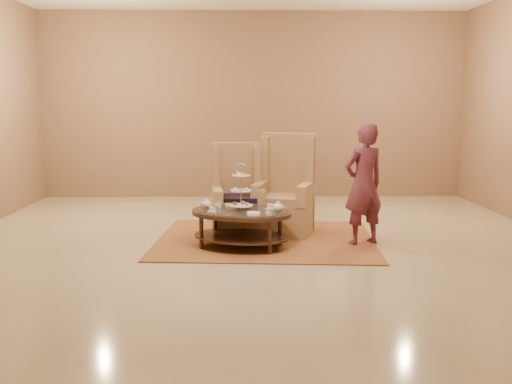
{
  "coord_description": "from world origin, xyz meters",
  "views": [
    {
      "loc": [
        -0.17,
        -6.93,
        1.79
      ],
      "look_at": [
        -0.03,
        0.2,
        0.68
      ],
      "focal_mm": 40.0,
      "sensor_mm": 36.0,
      "label": 1
    }
  ],
  "objects_px": {
    "armchair_right": "(285,200)",
    "person": "(364,184)",
    "armchair_left": "(237,203)",
    "tea_table": "(241,217)"
  },
  "relations": [
    {
      "from": "armchair_right",
      "to": "person",
      "type": "bearing_deg",
      "value": -20.82
    },
    {
      "from": "tea_table",
      "to": "person",
      "type": "distance_m",
      "value": 1.61
    },
    {
      "from": "armchair_left",
      "to": "person",
      "type": "bearing_deg",
      "value": -29.04
    },
    {
      "from": "armchair_right",
      "to": "person",
      "type": "relative_size",
      "value": 0.89
    },
    {
      "from": "armchair_left",
      "to": "person",
      "type": "distance_m",
      "value": 1.78
    },
    {
      "from": "armchair_left",
      "to": "armchair_right",
      "type": "distance_m",
      "value": 0.67
    },
    {
      "from": "armchair_right",
      "to": "tea_table",
      "type": "bearing_deg",
      "value": -109.84
    },
    {
      "from": "tea_table",
      "to": "armchair_left",
      "type": "relative_size",
      "value": 1.19
    },
    {
      "from": "tea_table",
      "to": "person",
      "type": "height_order",
      "value": "person"
    },
    {
      "from": "person",
      "to": "armchair_left",
      "type": "bearing_deg",
      "value": -46.31
    }
  ]
}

